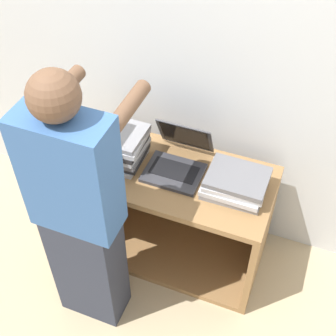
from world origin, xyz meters
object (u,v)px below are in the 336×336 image
at_px(laptop_open, 177,160).
at_px(laptop_stack_left, 116,145).
at_px(laptop_stack_right, 235,183).
at_px(person, 80,215).

bearing_deg(laptop_open, laptop_stack_left, -170.16).
xyz_separation_m(laptop_stack_left, laptop_stack_right, (0.66, 0.00, -0.04)).
distance_m(laptop_open, laptop_stack_right, 0.34).
bearing_deg(laptop_stack_right, person, -141.00).
bearing_deg(laptop_open, person, -116.78).
bearing_deg(laptop_open, laptop_stack_right, -9.37).
distance_m(laptop_open, person, 0.61).
distance_m(laptop_stack_right, person, 0.78).
height_order(laptop_stack_left, person, person).
relative_size(laptop_open, person, 0.22).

